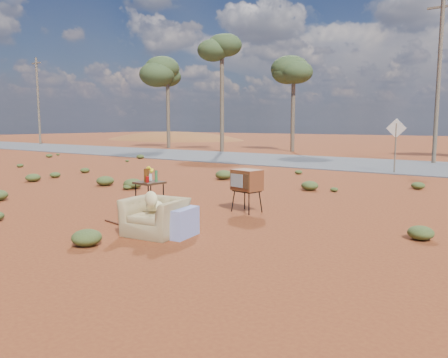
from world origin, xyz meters
The scene contains 14 objects.
ground centered at (0.00, 0.00, 0.00)m, with size 140.00×140.00×0.00m, color brown.
highway centered at (0.00, 15.00, 0.02)m, with size 140.00×7.00×0.04m, color #565659.
dirt_mound centered at (-30.00, 34.00, 0.00)m, with size 26.00×18.00×2.00m, color brown.
armchair centered at (0.59, -0.56, 0.41)m, with size 1.25×0.90×0.88m.
tv_unit centered at (0.78, 2.06, 0.72)m, with size 0.68×0.59×0.97m.
side_table centered at (-0.73, 0.53, 0.77)m, with size 0.56×0.56×1.05m.
rusty_bar centered at (-0.43, -0.51, 0.02)m, with size 0.04×0.04×1.37m, color #4B2214.
road_sign centered at (1.50, 12.00, 1.50)m, with size 0.78×0.06×2.19m.
eucalyptus_far_left centered at (-18.00, 20.00, 5.94)m, with size 3.20×3.20×7.10m.
eucalyptus_left centered at (-12.00, 19.00, 6.92)m, with size 3.20×3.20×8.10m.
eucalyptus_near_left centered at (-8.00, 22.00, 5.45)m, with size 3.20×3.20×6.60m.
utility_pole_west centered at (-32.00, 17.50, 4.15)m, with size 1.40×0.20×8.00m.
utility_pole_center centered at (2.00, 17.50, 4.15)m, with size 1.40×0.20×8.00m.
scrub_patch centered at (-0.82, 4.41, 0.14)m, with size 17.49×8.07×0.33m.
Camera 1 is at (5.97, -6.15, 2.00)m, focal length 35.00 mm.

